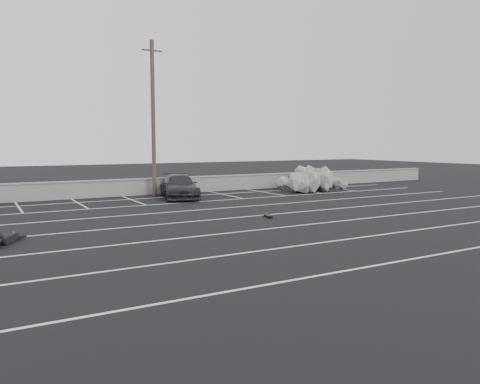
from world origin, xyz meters
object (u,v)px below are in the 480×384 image
car_right (179,187)px  utility_pole (153,118)px  skateboard (268,215)px  riprap_pile (309,184)px  trash_bin (292,182)px  person (7,235)px

car_right → utility_pole: 4.70m
utility_pole → skateboard: (1.52, -10.77, -4.76)m
utility_pole → riprap_pile: size_ratio=1.70×
trash_bin → skateboard: bearing=-130.4°
car_right → trash_bin: 9.61m
trash_bin → skateboard: 13.56m
riprap_pile → skateboard: bearing=-136.7°
car_right → person: car_right is taller
car_right → skateboard: bearing=-70.9°
car_right → skateboard: (0.68, -8.72, -0.62)m
trash_bin → utility_pole: bearing=177.5°
trash_bin → skateboard: trash_bin is taller
person → car_right: bearing=66.4°
car_right → riprap_pile: 9.34m
car_right → skateboard: 8.76m
person → skateboard: person is taller
utility_pole → person: bearing=-129.2°
utility_pole → person: utility_pole is taller
utility_pole → skateboard: utility_pole is taller
utility_pole → trash_bin: size_ratio=10.25×
person → skateboard: bearing=25.0°
skateboard → utility_pole: bearing=117.0°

